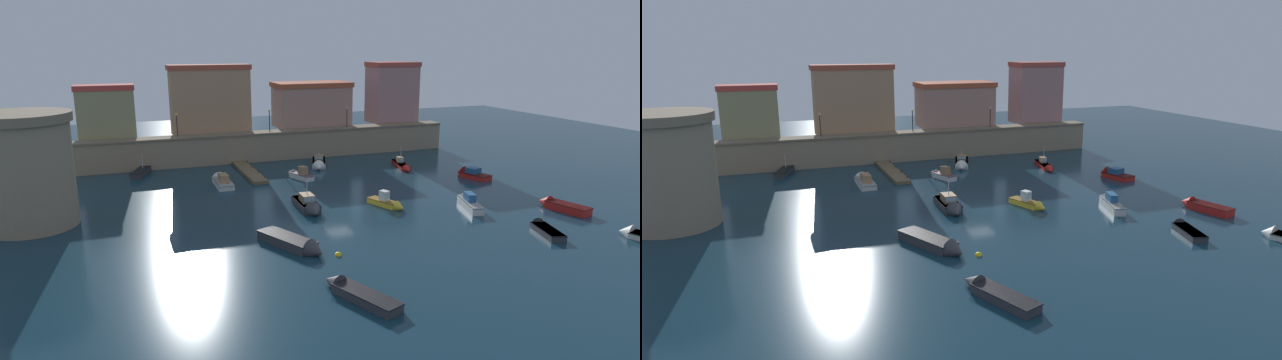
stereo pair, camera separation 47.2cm
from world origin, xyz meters
TOP-DOWN VIEW (x-y plane):
  - ground_plane at (0.00, 0.00)m, footprint 143.56×143.56m
  - quay_wall at (0.00, 25.21)m, footprint 54.07×2.87m
  - old_town_backdrop at (3.40, 28.80)m, footprint 49.71×6.06m
  - fortress_tower at (-27.89, 4.87)m, footprint 8.48×8.48m
  - pier_dock at (-4.85, 17.89)m, footprint 1.85×12.08m
  - quay_lamp_0 at (-12.59, 25.21)m, footprint 0.32×0.32m
  - quay_lamp_1 at (-0.00, 25.21)m, footprint 0.32×0.32m
  - quay_lamp_2 at (11.81, 25.21)m, footprint 0.32×0.32m
  - moored_boat_0 at (4.80, -1.30)m, footprint 2.62×4.70m
  - moored_boat_1 at (4.71, 18.20)m, footprint 3.67×6.14m
  - moored_boat_2 at (20.23, -8.25)m, footprint 2.69×5.51m
  - moored_boat_3 at (0.24, 13.22)m, footprint 2.58×4.69m
  - moored_boat_4 at (-9.14, 13.86)m, footprint 1.78×6.42m
  - moored_boat_5 at (-6.69, -18.32)m, footprint 3.63×6.50m
  - moored_boat_6 at (14.82, 13.65)m, footprint 2.67×6.65m
  - moored_boat_7 at (-7.51, -8.85)m, footprint 4.41×7.10m
  - moored_boat_8 at (12.34, -4.11)m, footprint 2.96×6.28m
  - moored_boat_9 at (-17.21, 23.21)m, footprint 3.53×7.19m
  - moored_boat_10 at (20.08, 6.27)m, footprint 2.91×4.86m
  - moored_boat_11 at (13.96, -12.75)m, footprint 2.66×5.18m
  - moored_boat_13 at (-3.12, 0.39)m, footprint 2.03×5.90m
  - mooring_buoy_0 at (-4.92, -11.44)m, footprint 0.55×0.55m

SIDE VIEW (x-z plane):
  - ground_plane at x=0.00m, z-range 0.00..0.00m
  - mooring_buoy_0 at x=-4.92m, z-range -0.28..0.28m
  - pier_dock at x=-4.85m, z-range -0.15..0.55m
  - moored_boat_11 at x=13.96m, z-range -0.34..0.93m
  - moored_boat_6 at x=14.82m, z-range -1.22..1.88m
  - moored_boat_5 at x=-6.69m, z-range -0.37..1.04m
  - moored_boat_9 at x=-17.21m, z-range -0.97..1.72m
  - moored_boat_0 at x=4.80m, z-range -0.53..1.32m
  - moored_boat_7 at x=-7.51m, z-range -0.44..1.24m
  - moored_boat_10 at x=20.08m, z-range -0.51..1.33m
  - moored_boat_2 at x=20.23m, z-range -0.32..1.15m
  - moored_boat_4 at x=-9.14m, z-range -0.57..1.41m
  - moored_boat_3 at x=0.24m, z-range -0.46..1.38m
  - moored_boat_1 at x=4.71m, z-range -0.78..1.73m
  - moored_boat_13 at x=-3.12m, z-range -1.15..2.15m
  - moored_boat_8 at x=12.34m, z-range -0.34..1.35m
  - quay_wall at x=0.00m, z-range 0.01..4.03m
  - fortress_tower at x=-27.89m, z-range 0.06..10.29m
  - quay_lamp_2 at x=11.81m, z-range 4.54..7.48m
  - quay_lamp_1 at x=0.00m, z-range 4.55..7.60m
  - quay_lamp_0 at x=-12.59m, z-range 4.56..7.67m
  - old_town_backdrop at x=3.40m, z-range 3.18..12.59m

